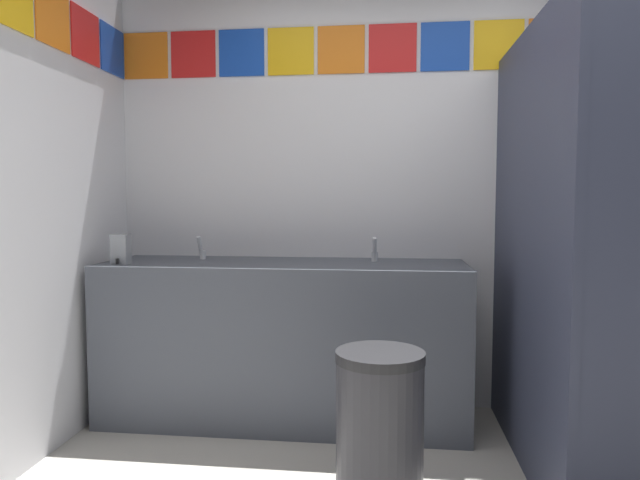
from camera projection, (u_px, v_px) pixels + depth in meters
name	position (u px, v px, depth m)	size (l,w,h in m)	color
wall_back	(442.00, 189.00, 3.30)	(3.85, 0.09, 2.56)	silver
vanity_counter	(284.00, 339.00, 3.13)	(1.98, 0.60, 0.88)	#4C515B
faucet_left	(201.00, 250.00, 3.24)	(0.04, 0.10, 0.14)	silver
faucet_right	(375.00, 252.00, 3.12)	(0.04, 0.10, 0.14)	silver
soap_dispenser	(121.00, 249.00, 3.01)	(0.09, 0.09, 0.16)	gray
stall_divider	(586.00, 255.00, 2.29)	(0.92, 1.38, 2.00)	#33384C
toilet	(637.00, 385.00, 2.80)	(0.39, 0.49, 0.74)	white
trash_bin	(380.00, 429.00, 2.23)	(0.35, 0.35, 0.63)	#333338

